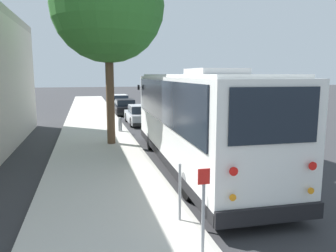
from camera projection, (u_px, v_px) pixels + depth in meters
ground_plane at (217, 176)px, 10.98m from camera, size 160.00×160.00×0.00m
sidewalk_slab at (102, 183)px, 10.05m from camera, size 80.00×3.64×0.15m
curb_strip at (161, 178)px, 10.51m from camera, size 80.00×0.14×0.15m
shuttle_bus at (195, 115)px, 11.78m from camera, size 10.92×2.81×3.55m
parked_sedan_silver at (141, 115)px, 22.39m from camera, size 4.14×1.85×1.30m
parked_sedan_black at (125, 107)px, 28.06m from camera, size 4.47×1.81×1.26m
parked_sedan_white at (120, 101)px, 34.03m from camera, size 4.71×1.83×1.28m
sign_post_near at (203, 211)px, 5.79m from camera, size 0.06×0.22×1.61m
sign_post_far at (180, 192)px, 7.24m from camera, size 0.06×0.06×1.30m
fire_hydrant at (120, 124)px, 18.71m from camera, size 0.22×0.22×0.81m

